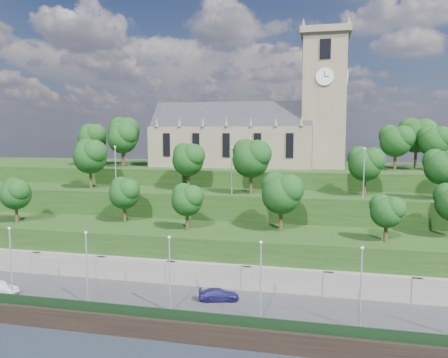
# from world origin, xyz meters

# --- Properties ---
(ground) EXTENTS (320.00, 320.00, 0.00)m
(ground) POSITION_xyz_m (0.00, 0.00, 0.00)
(ground) COLOR black
(ground) RESTS_ON ground
(promenade) EXTENTS (160.00, 12.00, 2.00)m
(promenade) POSITION_xyz_m (0.00, 6.00, 1.00)
(promenade) COLOR #2D2D30
(promenade) RESTS_ON ground
(quay_wall) EXTENTS (160.00, 0.50, 2.20)m
(quay_wall) POSITION_xyz_m (0.00, -0.05, 1.10)
(quay_wall) COLOR black
(quay_wall) RESTS_ON ground
(fence) EXTENTS (160.00, 0.10, 1.20)m
(fence) POSITION_xyz_m (0.00, 0.60, 2.60)
(fence) COLOR black
(fence) RESTS_ON promenade
(retaining_wall) EXTENTS (160.00, 2.10, 5.00)m
(retaining_wall) POSITION_xyz_m (0.00, 11.97, 2.50)
(retaining_wall) COLOR slate
(retaining_wall) RESTS_ON ground
(embankment_lower) EXTENTS (160.00, 12.00, 8.00)m
(embankment_lower) POSITION_xyz_m (0.00, 18.00, 4.00)
(embankment_lower) COLOR #193411
(embankment_lower) RESTS_ON ground
(embankment_upper) EXTENTS (160.00, 10.00, 12.00)m
(embankment_upper) POSITION_xyz_m (0.00, 29.00, 6.00)
(embankment_upper) COLOR #193411
(embankment_upper) RESTS_ON ground
(hilltop) EXTENTS (160.00, 32.00, 15.00)m
(hilltop) POSITION_xyz_m (0.00, 50.00, 7.50)
(hilltop) COLOR #193411
(hilltop) RESTS_ON ground
(church) EXTENTS (38.60, 12.35, 27.60)m
(church) POSITION_xyz_m (0.79, 45.98, 22.52)
(church) COLOR #6D624C
(church) RESTS_ON hilltop
(trees_lower) EXTENTS (67.75, 8.72, 8.27)m
(trees_lower) POSITION_xyz_m (1.92, 18.30, 12.89)
(trees_lower) COLOR #312513
(trees_lower) RESTS_ON embankment_lower
(trees_upper) EXTENTS (62.62, 8.67, 8.84)m
(trees_upper) POSITION_xyz_m (0.78, 28.15, 17.63)
(trees_upper) COLOR #312513
(trees_upper) RESTS_ON embankment_upper
(trees_hilltop) EXTENTS (72.95, 16.23, 10.36)m
(trees_hilltop) POSITION_xyz_m (-2.32, 45.04, 21.29)
(trees_hilltop) COLOR #312513
(trees_hilltop) RESTS_ON hilltop
(lamp_posts_promenade) EXTENTS (60.36, 0.36, 8.60)m
(lamp_posts_promenade) POSITION_xyz_m (-2.00, 2.50, 6.92)
(lamp_posts_promenade) COLOR #B2B2B7
(lamp_posts_promenade) RESTS_ON promenade
(lamp_posts_upper) EXTENTS (40.36, 0.36, 7.61)m
(lamp_posts_upper) POSITION_xyz_m (-0.00, 26.00, 16.41)
(lamp_posts_upper) COLOR #B2B2B7
(lamp_posts_upper) RESTS_ON embankment_upper
(car_right) EXTENTS (5.11, 3.11, 1.38)m
(car_right) POSITION_xyz_m (2.41, 7.09, 2.69)
(car_right) COLOR #191752
(car_right) RESTS_ON promenade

